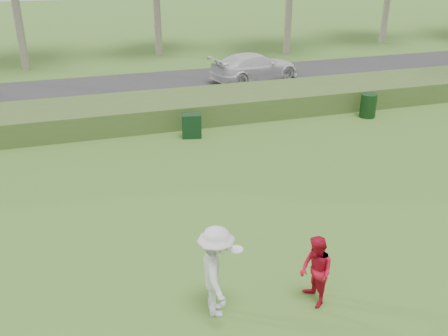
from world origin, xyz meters
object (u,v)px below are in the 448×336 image
object	(u,v)px
utility_cabinet	(192,126)
cone_yellow	(318,283)
trash_bin	(368,106)
car_right	(255,67)
player_white	(216,272)
player_red	(316,272)

from	to	relation	value
utility_cabinet	cone_yellow	bearing A→B (deg)	-75.11
trash_bin	car_right	distance (m)	7.31
player_white	trash_bin	size ratio (longest dim) A/B	1.97
trash_bin	cone_yellow	bearing A→B (deg)	-126.70
player_white	cone_yellow	xyz separation A→B (m)	(2.30, 0.08, -0.86)
player_red	cone_yellow	distance (m)	0.84
trash_bin	player_red	bearing A→B (deg)	-126.76
player_red	player_white	bearing A→B (deg)	-101.32
utility_cabinet	car_right	bearing A→B (deg)	66.02
cone_yellow	trash_bin	distance (m)	12.00
player_red	car_right	xyz separation A→B (m)	(4.97, 16.89, -0.01)
player_red	utility_cabinet	bearing A→B (deg)	178.58
player_red	trash_bin	size ratio (longest dim) A/B	1.56
cone_yellow	trash_bin	size ratio (longest dim) A/B	0.22
utility_cabinet	car_right	distance (m)	8.64
player_white	cone_yellow	bearing A→B (deg)	-79.42
utility_cabinet	player_red	bearing A→B (deg)	-77.06
cone_yellow	car_right	xyz separation A→B (m)	(4.66, 16.48, 0.65)
player_red	car_right	size ratio (longest dim) A/B	0.32
player_red	car_right	distance (m)	17.60
player_red	car_right	world-z (taller)	player_red
car_right	player_red	bearing A→B (deg)	149.69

